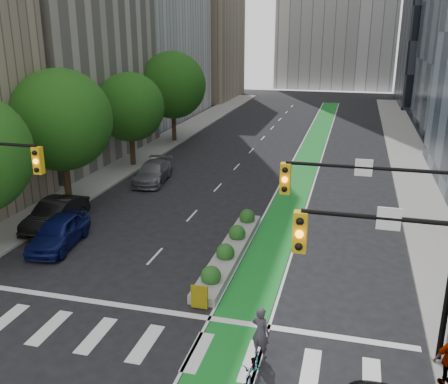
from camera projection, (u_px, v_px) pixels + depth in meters
The scene contains 16 objects.
ground at pixel (156, 329), 19.21m from camera, with size 160.00×160.00×0.00m, color black.
sidewalk_left at pixel (139, 156), 45.02m from camera, with size 3.60×90.00×0.15m, color gray.
sidewalk_right at pixel (416, 175), 39.31m from camera, with size 3.60×90.00×0.15m, color gray.
bike_lane_paint at pixel (310, 154), 46.06m from camera, with size 2.20×70.00×0.01m, color #167E26.
building_tan_far at pixel (192, 16), 80.69m from camera, with size 14.00×16.00×26.00m, color tan.
tree_mid at pixel (61, 120), 31.18m from camera, with size 6.40×6.40×8.78m.
tree_midfar at pixel (130, 107), 40.56m from camera, with size 5.60×5.60×7.76m.
tree_far at pixel (173, 85), 49.52m from camera, with size 6.60×6.60×9.00m.
signal_right at pixel (406, 231), 16.04m from camera, with size 5.82×0.51×7.20m.
signal_far_right at pixel (435, 304), 11.85m from camera, with size 4.82×0.51×7.20m.
median_planter at pixel (230, 249), 25.27m from camera, with size 1.20×10.26×1.10m.
bicycle at pixel (252, 369), 16.21m from camera, with size 0.59×1.69×0.89m, color gray.
cyclist at pixel (261, 332), 17.32m from camera, with size 0.70×0.46×1.92m, color #39323D.
parked_car_left_near at pixel (59, 232), 26.26m from camera, with size 1.93×4.80×1.64m, color #0D144E.
parked_car_left_mid at pixel (56, 214), 28.76m from camera, with size 1.75×5.02×1.65m, color black.
parked_car_left_far at pixel (153, 172), 37.46m from camera, with size 2.12×5.21×1.51m, color #5B5E61.
Camera 1 is at (6.78, -15.41, 10.96)m, focal length 40.00 mm.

